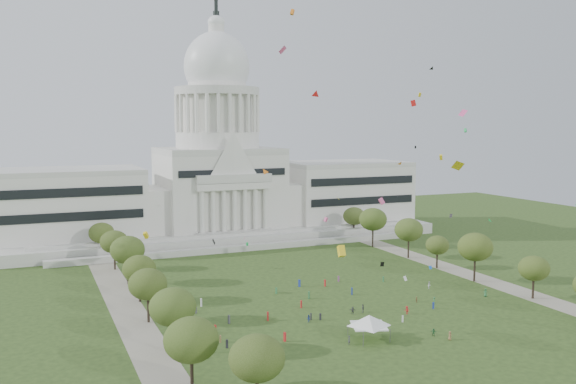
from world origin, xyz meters
The scene contains 32 objects.
ground centered at (0.00, 0.00, 0.00)m, with size 400.00×400.00×0.00m, color #2B421A.
capitol centered at (0.00, 113.59, 22.30)m, with size 160.00×64.50×91.30m.
path_left centered at (-48.00, 30.00, 0.02)m, with size 8.00×160.00×0.04m, color gray.
path_right centered at (48.00, 30.00, 0.02)m, with size 8.00×160.00×0.04m, color gray.
row_tree_l_0 centered at (-45.26, -21.68, 8.95)m, with size 8.85×8.85×12.59m.
row_tree_l_1 centered at (-44.07, -2.96, 8.95)m, with size 8.86×8.86×12.59m.
row_tree_r_1 centered at (46.22, -1.75, 7.66)m, with size 7.58×7.58×10.78m.
row_tree_l_2 centered at (-45.04, 17.30, 8.51)m, with size 8.42×8.42×11.97m.
row_tree_r_2 centered at (44.17, 17.44, 9.66)m, with size 9.55×9.55×13.58m.
row_tree_l_3 centered at (-44.09, 33.92, 8.21)m, with size 8.12×8.12×11.55m.
row_tree_r_3 centered at (44.40, 34.48, 7.08)m, with size 7.01×7.01×9.98m.
row_tree_l_4 centered at (-44.08, 52.42, 9.39)m, with size 9.29×9.29×13.21m.
row_tree_r_4 centered at (44.76, 50.04, 9.29)m, with size 9.19×9.19×13.06m.
row_tree_l_5 centered at (-45.22, 71.01, 8.42)m, with size 8.33×8.33×11.85m.
row_tree_r_5 centered at (43.49, 70.19, 9.93)m, with size 9.82×9.82×13.96m.
row_tree_l_6 centered at (-46.87, 89.14, 8.27)m, with size 8.19×8.19×11.64m.
row_tree_r_6 centered at (45.96, 88.13, 8.51)m, with size 8.42×8.42×11.97m.
near_tree_0 centered at (-38.00, -32.00, 8.56)m, with size 8.47×8.47×12.04m.
event_tent centered at (-6.36, -11.03, 4.00)m, with size 11.72×11.72×5.15m.
person_0 centered at (36.63, 4.30, 1.03)m, with size 1.01×0.66×2.06m, color #33723F.
person_2 centered at (28.21, 16.09, 0.94)m, with size 0.91×0.56×1.87m, color silver.
person_3 centered at (10.19, -0.04, 0.93)m, with size 1.21×0.62×1.87m, color #B21E1E.
person_4 centered at (1.62, 5.00, 0.98)m, with size 1.15×0.63×1.96m, color #4C4C51.
person_5 centered at (-1.16, 4.82, 0.86)m, with size 1.60×0.63×1.72m, color #4C4C51.
person_6 centered at (8.42, -17.72, 0.90)m, with size 0.88×0.57×1.80m, color olive.
person_7 centered at (-11.36, -11.94, 0.88)m, with size 0.64×0.47×1.77m, color #4C4C51.
person_8 centered at (-12.86, 3.64, 0.83)m, with size 0.80×0.50×1.65m, color navy.
person_9 centered at (21.18, 4.51, 0.78)m, with size 1.00×0.52×1.55m, color #33723F.
person_10 centered at (17.71, 6.85, 0.73)m, with size 0.86×0.47×1.47m, color olive.
person_11 centered at (7.04, -14.27, 0.74)m, with size 1.36×0.54×1.47m, color #33723F.
distant_crowd centered at (-14.67, 14.99, 0.88)m, with size 63.17×37.93×1.95m.
kite_swarm centered at (2.55, 7.81, 26.73)m, with size 99.95×105.28×60.17m.
Camera 1 is at (-67.91, -113.47, 42.58)m, focal length 38.00 mm.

